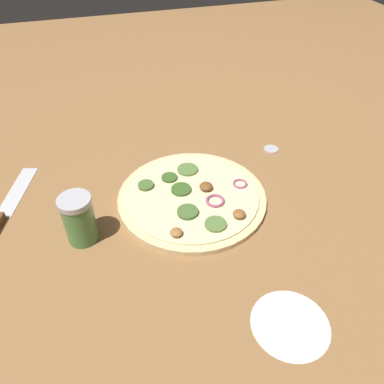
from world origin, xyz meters
name	(u,v)px	position (x,y,z in m)	size (l,w,h in m)	color
ground_plane	(192,199)	(0.00, 0.00, 0.00)	(3.00, 3.00, 0.00)	olive
pizza	(192,197)	(0.00, 0.00, 0.01)	(0.33, 0.33, 0.03)	beige
spice_jar	(79,219)	(-0.05, 0.24, 0.05)	(0.06, 0.06, 0.11)	#4C7F42
loose_cap	(271,149)	(0.13, -0.26, 0.00)	(0.04, 0.04, 0.01)	#B2B2B7
flour_patch	(290,324)	(-0.34, -0.06, 0.00)	(0.13, 0.13, 0.00)	white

